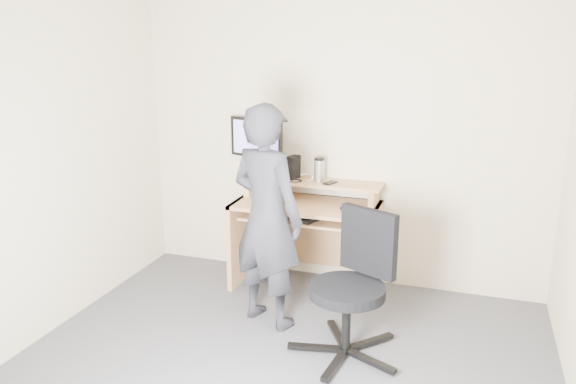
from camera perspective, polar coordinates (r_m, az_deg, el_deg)
The scene contains 12 objects.
back_wall at distance 4.78m, azimuth 5.24°, elevation 5.35°, with size 3.50×0.02×2.50m, color #C1B399.
desk at distance 4.80m, azimuth 2.09°, elevation -3.22°, with size 1.20×0.60×0.91m.
monitor at distance 4.85m, azimuth -3.24°, elevation 5.12°, with size 0.52×0.19×0.51m.
external_drive at distance 4.79m, azimuth 0.53°, elevation 2.52°, with size 0.07×0.13×0.20m, color black.
travel_mug at distance 4.70m, azimuth 3.19°, elevation 2.15°, with size 0.08×0.08×0.19m, color #B8B8BC.
smartphone at distance 4.67m, azimuth 4.31°, elevation 0.94°, with size 0.07×0.13×0.01m, color black.
charger at distance 4.74m, azimuth -0.24°, elevation 1.35°, with size 0.04×0.04×0.04m, color black.
headphones at distance 4.82m, azimuth 1.76°, elevation 1.46°, with size 0.16×0.16×0.02m, color silver.
keyboard at distance 4.63m, azimuth 0.45°, elevation -2.36°, with size 0.46×0.18×0.03m, color black.
mouse at distance 4.48m, azimuth 5.86°, elevation -1.68°, with size 0.10×0.06×0.04m, color black.
office_chair at distance 3.79m, azimuth 6.76°, elevation -8.88°, with size 0.76×0.75×0.96m.
person at distance 4.07m, azimuth -2.15°, elevation -2.55°, with size 0.60×0.40×1.65m, color black.
Camera 1 is at (1.07, -2.84, 2.08)m, focal length 35.00 mm.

